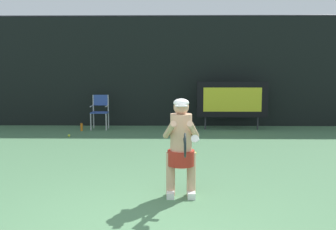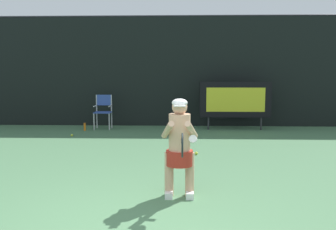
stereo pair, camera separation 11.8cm
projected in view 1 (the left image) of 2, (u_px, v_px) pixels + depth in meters
backdrop_screen at (162, 72)px, 12.16m from camera, size 18.00×0.12×3.66m
scoreboard at (232, 100)px, 11.41m from camera, size 2.20×0.21×1.50m
umpire_chair at (100, 110)px, 11.54m from camera, size 0.52×0.44×1.08m
water_bottle at (82, 127)px, 11.22m from camera, size 0.07×0.07×0.27m
tennis_player at (181, 144)px, 5.24m from camera, size 0.54×0.61×1.43m
tennis_racket at (185, 145)px, 4.63m from camera, size 0.03×0.60×0.31m
tennis_ball_loose at (69, 136)px, 10.22m from camera, size 0.07×0.07×0.07m
tennis_ball_spare at (195, 153)px, 7.99m from camera, size 0.07×0.07×0.07m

